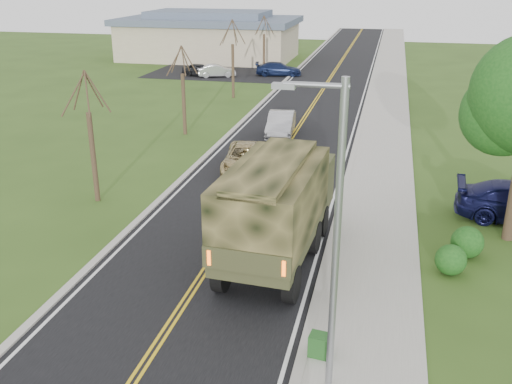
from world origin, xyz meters
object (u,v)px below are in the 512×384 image
(military_truck, at_px, (278,202))
(utility_box_far, at_px, (319,345))
(suv_champagne, at_px, (247,158))
(sedan_silver, at_px, (281,124))

(military_truck, height_order, utility_box_far, military_truck)
(military_truck, relative_size, utility_box_far, 12.60)
(suv_champagne, xyz_separation_m, sedan_silver, (0.46, 7.34, 0.06))
(sedan_silver, relative_size, utility_box_far, 7.12)
(suv_champagne, relative_size, sedan_silver, 1.09)
(military_truck, xyz_separation_m, sedan_silver, (-3.11, 16.92, -1.53))
(suv_champagne, relative_size, utility_box_far, 7.75)
(utility_box_far, bearing_deg, military_truck, 119.92)
(military_truck, height_order, sedan_silver, military_truck)
(utility_box_far, bearing_deg, suv_champagne, 118.57)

